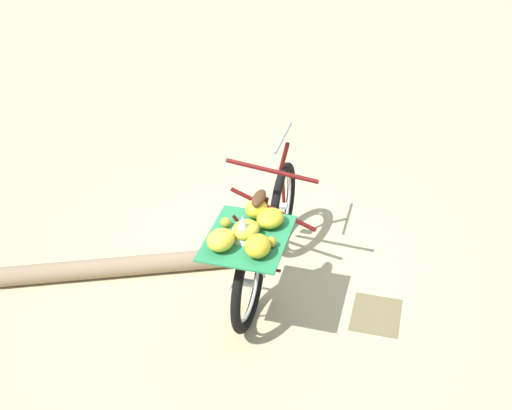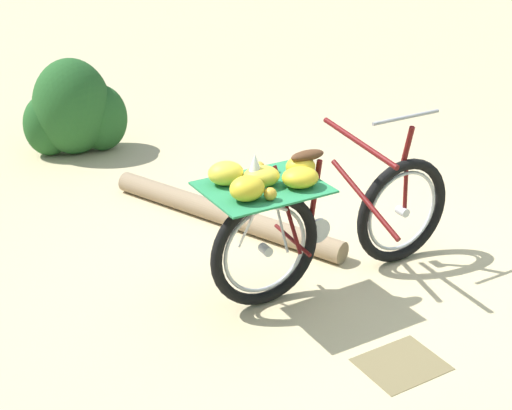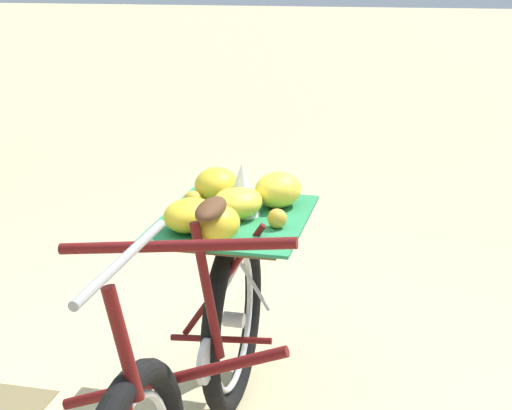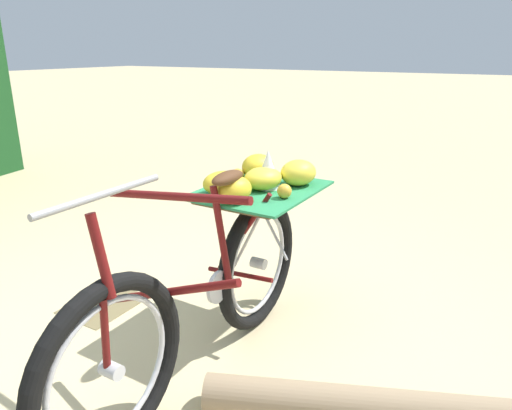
# 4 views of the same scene
# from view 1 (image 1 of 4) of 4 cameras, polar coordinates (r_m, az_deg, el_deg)

# --- Properties ---
(ground_plane) EXTENTS (60.00, 60.00, 0.00)m
(ground_plane) POSITION_cam_1_polar(r_m,az_deg,el_deg) (5.63, 2.13, -5.46)
(ground_plane) COLOR #C6B284
(bicycle) EXTENTS (1.78, 0.71, 1.03)m
(bicycle) POSITION_cam_1_polar(r_m,az_deg,el_deg) (5.13, 0.52, -2.69)
(bicycle) COLOR black
(bicycle) RESTS_ON ground_plane
(fallen_log) EXTENTS (0.94, 1.95, 0.16)m
(fallen_log) POSITION_cam_1_polar(r_m,az_deg,el_deg) (5.64, -10.52, -4.99)
(fallen_log) COLOR #937A5B
(fallen_log) RESTS_ON ground_plane
(leaf_litter_patch) EXTENTS (0.44, 0.36, 0.01)m
(leaf_litter_patch) POSITION_cam_1_polar(r_m,az_deg,el_deg) (5.29, 9.91, -8.93)
(leaf_litter_patch) COLOR olive
(leaf_litter_patch) RESTS_ON ground_plane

